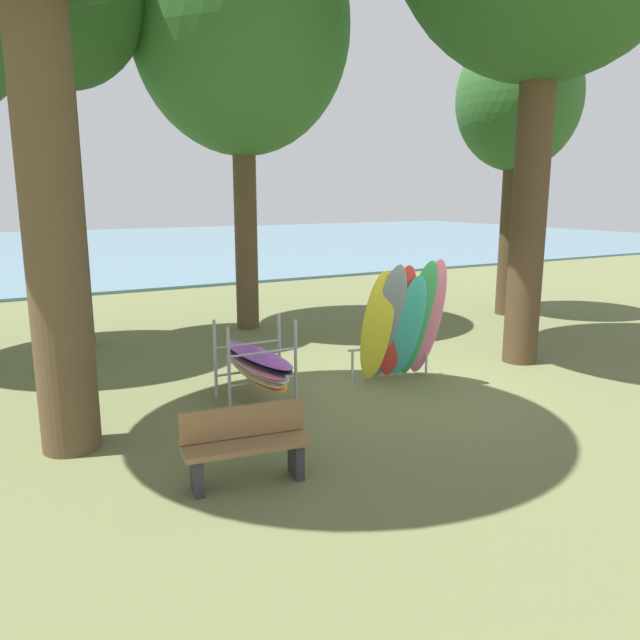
{
  "coord_description": "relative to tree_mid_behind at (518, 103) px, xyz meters",
  "views": [
    {
      "loc": [
        -5.84,
        -7.66,
        3.15
      ],
      "look_at": [
        -1.07,
        0.99,
        1.1
      ],
      "focal_mm": 34.22,
      "sensor_mm": 36.0,
      "label": 1
    }
  ],
  "objects": [
    {
      "name": "leaning_board_pile",
      "position": [
        -6.07,
        -3.6,
        -4.34
      ],
      "size": [
        1.66,
        1.2,
        2.15
      ],
      "color": "yellow",
      "rests_on": "ground"
    },
    {
      "name": "tree_mid_behind",
      "position": [
        0.0,
        0.0,
        0.0
      ],
      "size": [
        3.1,
        3.1,
        7.27
      ],
      "color": "#4C3823",
      "rests_on": "ground"
    },
    {
      "name": "tree_deep_back",
      "position": [
        -6.68,
        1.73,
        1.33
      ],
      "size": [
        4.79,
        4.79,
        9.5
      ],
      "color": "brown",
      "rests_on": "ground"
    },
    {
      "name": "board_storage_rack",
      "position": [
        -8.51,
        -3.11,
        -4.82
      ],
      "size": [
        1.15,
        2.13,
        1.25
      ],
      "color": "#9EA0A5",
      "rests_on": "ground"
    },
    {
      "name": "park_bench",
      "position": [
        -9.75,
        -5.72,
        -4.92
      ],
      "size": [
        1.44,
        0.6,
        0.85
      ],
      "color": "#2D2D33",
      "rests_on": "ground"
    },
    {
      "name": "ground_plane",
      "position": [
        -6.24,
        -3.96,
        -5.37
      ],
      "size": [
        80.0,
        80.0,
        0.0
      ],
      "primitive_type": "plane",
      "color": "#60663D"
    },
    {
      "name": "lake_water",
      "position": [
        -6.24,
        26.45,
        -5.32
      ],
      "size": [
        80.0,
        36.0,
        0.1
      ],
      "primitive_type": "cube",
      "color": "slate",
      "rests_on": "ground"
    }
  ]
}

